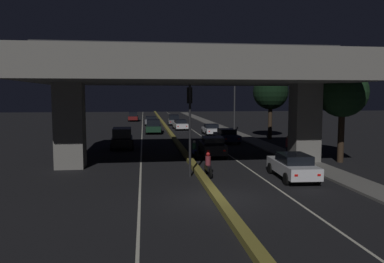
{
  "coord_description": "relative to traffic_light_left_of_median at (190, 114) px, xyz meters",
  "views": [
    {
      "loc": [
        -3.37,
        -17.12,
        4.87
      ],
      "look_at": [
        1.39,
        19.58,
        1.36
      ],
      "focal_mm": 35.0,
      "sensor_mm": 36.0,
      "label": 1
    }
  ],
  "objects": [
    {
      "name": "car_black_second",
      "position": [
        2.75,
        7.32,
        -2.96
      ],
      "size": [
        2.08,
        4.25,
        1.6
      ],
      "rotation": [
        0.0,
        0.0,
        1.53
      ],
      "color": "black",
      "rests_on": "ground_plane"
    },
    {
      "name": "lane_line_left_inner",
      "position": [
        -2.98,
        29.94,
        -3.79
      ],
      "size": [
        0.12,
        126.0,
        0.0
      ],
      "primitive_type": "cube",
      "color": "beige",
      "rests_on": "ground_plane"
    },
    {
      "name": "lane_line_right_inner",
      "position": [
        4.24,
        29.94,
        -3.79
      ],
      "size": [
        0.12,
        126.0,
        0.0
      ],
      "primitive_type": "cube",
      "color": "beige",
      "rests_on": "ground_plane"
    },
    {
      "name": "traffic_light_left_of_median",
      "position": [
        0.0,
        0.0,
        0.0
      ],
      "size": [
        0.3,
        0.49,
        5.58
      ],
      "color": "black",
      "rests_on": "ground_plane"
    },
    {
      "name": "car_dark_red_fourth_oncoming",
      "position": [
        -4.76,
        51.36,
        -2.87
      ],
      "size": [
        1.94,
        4.75,
        1.78
      ],
      "rotation": [
        0.0,
        0.0,
        -1.57
      ],
      "color": "#591414",
      "rests_on": "ground_plane"
    },
    {
      "name": "car_white_fifth",
      "position": [
        2.52,
        31.91,
        -3.04
      ],
      "size": [
        2.02,
        4.86,
        1.46
      ],
      "rotation": [
        0.0,
        0.0,
        1.61
      ],
      "color": "silver",
      "rests_on": "ground_plane"
    },
    {
      "name": "car_white_lead",
      "position": [
        5.92,
        -1.46,
        -2.99
      ],
      "size": [
        2.12,
        4.73,
        1.51
      ],
      "rotation": [
        0.0,
        0.0,
        1.52
      ],
      "color": "silver",
      "rests_on": "ground_plane"
    },
    {
      "name": "pedestrian_on_sidewalk",
      "position": [
        8.41,
        5.61,
        -2.83
      ],
      "size": [
        0.32,
        0.32,
        1.64
      ],
      "color": "black",
      "rests_on": "sidewalk_right"
    },
    {
      "name": "ground_plane",
      "position": [
        0.63,
        -5.06,
        -3.79
      ],
      "size": [
        200.0,
        200.0,
        0.0
      ],
      "primitive_type": "plane",
      "color": "black"
    },
    {
      "name": "car_white_fourth",
      "position": [
        5.71,
        24.13,
        -3.1
      ],
      "size": [
        2.01,
        4.06,
        1.36
      ],
      "rotation": [
        0.0,
        0.0,
        1.59
      ],
      "color": "silver",
      "rests_on": "ground_plane"
    },
    {
      "name": "car_grey_sixth",
      "position": [
        2.33,
        40.88,
        -2.88
      ],
      "size": [
        2.14,
        4.61,
        1.7
      ],
      "rotation": [
        0.0,
        0.0,
        1.53
      ],
      "color": "#515459",
      "rests_on": "ground_plane"
    },
    {
      "name": "median_divider",
      "position": [
        0.63,
        29.94,
        -3.64
      ],
      "size": [
        0.46,
        126.0,
        0.29
      ],
      "primitive_type": "cube",
      "color": "olive",
      "rests_on": "ground_plane"
    },
    {
      "name": "roadside_tree_kerbside_near",
      "position": [
        11.63,
        3.49,
        1.3
      ],
      "size": [
        3.62,
        3.62,
        6.94
      ],
      "color": "#2D2116",
      "rests_on": "ground_plane"
    },
    {
      "name": "motorcycle_blue_filtering_mid",
      "position": [
        1.18,
        6.71,
        -3.19
      ],
      "size": [
        0.33,
        1.88,
        1.41
      ],
      "rotation": [
        0.0,
        0.0,
        1.61
      ],
      "color": "black",
      "rests_on": "ground_plane"
    },
    {
      "name": "car_grey_third_oncoming",
      "position": [
        -1.53,
        40.63,
        -3.01
      ],
      "size": [
        2.18,
        4.15,
        1.49
      ],
      "rotation": [
        0.0,
        0.0,
        -1.61
      ],
      "color": "#515459",
      "rests_on": "ground_plane"
    },
    {
      "name": "car_dark_blue_third",
      "position": [
        5.9,
        16.14,
        -3.06
      ],
      "size": [
        2.15,
        4.82,
        1.45
      ],
      "rotation": [
        0.0,
        0.0,
        1.6
      ],
      "color": "#141938",
      "rests_on": "ground_plane"
    },
    {
      "name": "motorcycle_black_filtering_near",
      "position": [
        1.11,
        -0.08,
        -3.16
      ],
      "size": [
        0.33,
        1.93,
        1.48
      ],
      "rotation": [
        0.0,
        0.0,
        1.61
      ],
      "color": "black",
      "rests_on": "ground_plane"
    },
    {
      "name": "elevated_overpass",
      "position": [
        0.63,
        3.81,
        2.67
      ],
      "size": [
        21.52,
        12.44,
        8.52
      ],
      "color": "slate",
      "rests_on": "ground_plane"
    },
    {
      "name": "sidewalk_right",
      "position": [
        8.91,
        22.94,
        -3.72
      ],
      "size": [
        2.0,
        126.0,
        0.13
      ],
      "primitive_type": "cube",
      "color": "slate",
      "rests_on": "ground_plane"
    },
    {
      "name": "car_black_lead_oncoming",
      "position": [
        -4.75,
        12.93,
        -2.79
      ],
      "size": [
        2.16,
        4.12,
        1.92
      ],
      "rotation": [
        0.0,
        0.0,
        -1.54
      ],
      "color": "black",
      "rests_on": "ground_plane"
    },
    {
      "name": "roadside_tree_kerbside_mid",
      "position": [
        11.44,
        18.5,
        1.5
      ],
      "size": [
        3.95,
        3.95,
        7.31
      ],
      "color": "#2D2116",
      "rests_on": "ground_plane"
    },
    {
      "name": "car_dark_green_second_oncoming",
      "position": [
        -1.49,
        26.8,
        -2.86
      ],
      "size": [
        2.14,
        4.67,
        1.8
      ],
      "rotation": [
        0.0,
        0.0,
        -1.6
      ],
      "color": "black",
      "rests_on": "ground_plane"
    },
    {
      "name": "street_lamp",
      "position": [
        8.17,
        23.23,
        1.45
      ],
      "size": [
        2.36,
        0.32,
        8.95
      ],
      "color": "#2D2D30",
      "rests_on": "ground_plane"
    }
  ]
}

